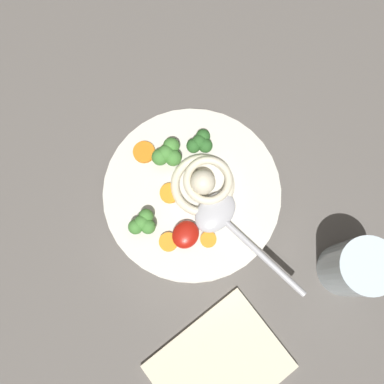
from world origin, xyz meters
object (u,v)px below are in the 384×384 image
object	(u,v)px
drinking_glass	(355,268)
folded_napkin	(219,366)
soup_bowl	(192,196)
soup_spoon	(223,220)
noodle_pile	(204,183)

from	to	relation	value
drinking_glass	folded_napkin	bearing A→B (deg)	158.09
soup_bowl	soup_spoon	bearing A→B (deg)	-101.36
folded_napkin	noodle_pile	bearing A→B (deg)	37.22
soup_bowl	drinking_glass	distance (cm)	23.19
noodle_pile	drinking_glass	xyz separation A→B (cm)	(1.25, -22.10, -1.83)
noodle_pile	soup_bowl	bearing A→B (deg)	152.17
noodle_pile	drinking_glass	distance (cm)	22.21
folded_napkin	soup_bowl	bearing A→B (deg)	41.31
soup_spoon	drinking_glass	world-z (taller)	drinking_glass
soup_bowl	soup_spoon	xyz separation A→B (cm)	(-1.08, -5.39, 3.54)
drinking_glass	soup_bowl	bearing A→B (deg)	97.02
noodle_pile	drinking_glass	world-z (taller)	drinking_glass
drinking_glass	folded_napkin	xyz separation A→B (cm)	(-19.84, 7.98, -4.58)
noodle_pile	drinking_glass	bearing A→B (deg)	-86.76
soup_bowl	folded_napkin	bearing A→B (deg)	-138.69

